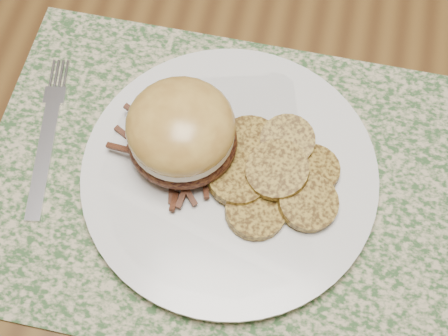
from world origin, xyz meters
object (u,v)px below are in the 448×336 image
at_px(dinner_plate, 230,175).
at_px(pork_sandwich, 181,133).
at_px(dining_table, 326,46).
at_px(fork, 48,135).

relative_size(dinner_plate, pork_sandwich, 2.32).
relative_size(dining_table, pork_sandwich, 13.37).
height_order(dining_table, dinner_plate, dinner_plate).
xyz_separation_m(dining_table, pork_sandwich, (-0.12, -0.22, 0.14)).
height_order(pork_sandwich, fork, pork_sandwich).
bearing_deg(dinner_plate, dining_table, 72.94).
relative_size(dining_table, dinner_plate, 5.77).
bearing_deg(dinner_plate, fork, 177.47).
relative_size(dinner_plate, fork, 1.46).
height_order(dinner_plate, fork, dinner_plate).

